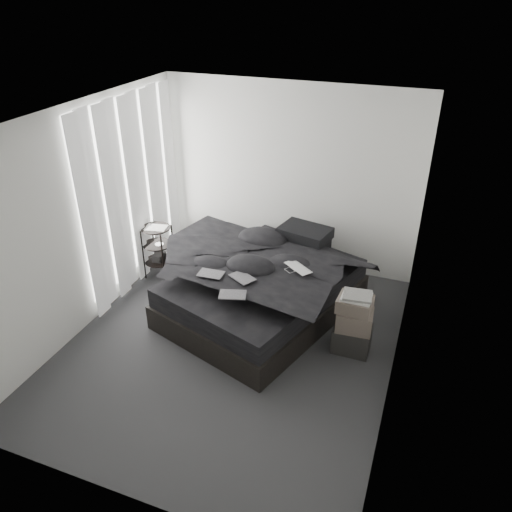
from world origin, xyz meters
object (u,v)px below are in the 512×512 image
(laptop, at_px, (294,263))
(box_lower, at_px, (352,338))
(side_stand, at_px, (158,252))
(bed, at_px, (262,301))

(laptop, distance_m, box_lower, 1.07)
(laptop, xyz_separation_m, side_stand, (-2.09, 0.41, -0.47))
(laptop, distance_m, side_stand, 2.18)
(side_stand, bearing_deg, bed, -11.11)
(laptop, bearing_deg, box_lower, 17.96)
(bed, xyz_separation_m, box_lower, (1.20, -0.33, -0.00))
(bed, height_order, box_lower, bed)
(laptop, height_order, side_stand, laptop)
(bed, distance_m, side_stand, 1.72)
(side_stand, bearing_deg, box_lower, -12.99)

